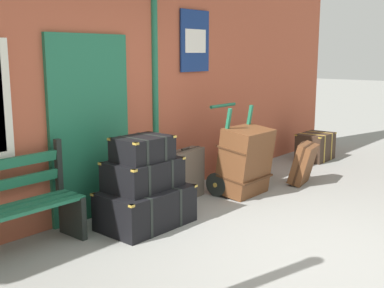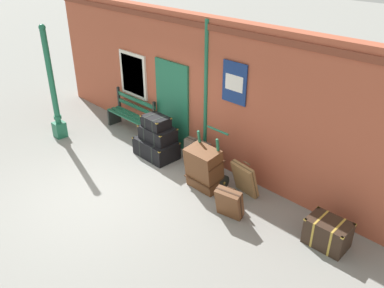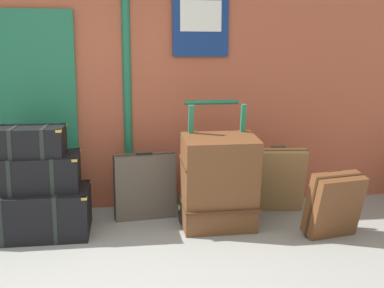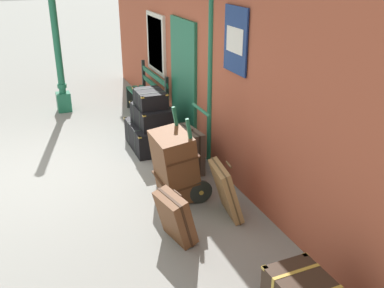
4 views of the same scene
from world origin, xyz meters
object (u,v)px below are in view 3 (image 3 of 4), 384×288
(suitcase_olive, at_px, (278,180))
(suitcase_brown, at_px, (145,186))
(steamer_trunk_base, at_px, (34,212))
(steamer_trunk_top, at_px, (30,141))
(porters_trolley, at_px, (215,197))
(suitcase_tan, at_px, (334,205))
(steamer_trunk_middle, at_px, (35,172))
(large_brown_trunk, at_px, (219,182))

(suitcase_olive, height_order, suitcase_brown, suitcase_olive)
(steamer_trunk_base, distance_m, suitcase_brown, 1.09)
(suitcase_olive, bearing_deg, steamer_trunk_base, -174.30)
(steamer_trunk_base, xyz_separation_m, suitcase_olive, (2.43, 0.24, 0.14))
(suitcase_olive, relative_size, suitcase_brown, 1.04)
(steamer_trunk_base, xyz_separation_m, steamer_trunk_top, (-0.00, 0.03, 0.66))
(steamer_trunk_base, height_order, porters_trolley, porters_trolley)
(suitcase_olive, bearing_deg, porters_trolley, -161.84)
(suitcase_olive, relative_size, suitcase_tan, 1.16)
(steamer_trunk_top, xyz_separation_m, suitcase_olive, (2.43, 0.21, -0.52))
(suitcase_olive, xyz_separation_m, suitcase_brown, (-1.39, 0.07, -0.03))
(suitcase_olive, height_order, suitcase_tan, suitcase_olive)
(steamer_trunk_middle, bearing_deg, steamer_trunk_base, -109.81)
(steamer_trunk_top, relative_size, large_brown_trunk, 0.67)
(steamer_trunk_base, height_order, large_brown_trunk, large_brown_trunk)
(steamer_trunk_top, relative_size, suitcase_brown, 0.89)
(suitcase_tan, bearing_deg, suitcase_brown, 153.02)
(porters_trolley, distance_m, suitcase_brown, 0.74)
(steamer_trunk_middle, distance_m, suitcase_tan, 2.75)
(steamer_trunk_middle, height_order, suitcase_olive, steamer_trunk_middle)
(suitcase_tan, bearing_deg, suitcase_olive, 108.88)
(steamer_trunk_middle, distance_m, porters_trolley, 1.72)
(suitcase_olive, xyz_separation_m, suitcase_tan, (0.26, -0.77, -0.05))
(porters_trolley, relative_size, large_brown_trunk, 1.30)
(steamer_trunk_base, bearing_deg, suitcase_brown, 16.97)
(suitcase_olive, bearing_deg, suitcase_brown, 176.91)
(steamer_trunk_middle, xyz_separation_m, suitcase_tan, (2.68, -0.57, -0.27))
(steamer_trunk_middle, relative_size, steamer_trunk_top, 1.33)
(steamer_trunk_middle, bearing_deg, porters_trolley, -1.45)
(porters_trolley, bearing_deg, suitcase_olive, 18.16)
(steamer_trunk_top, bearing_deg, steamer_trunk_middle, 41.58)
(steamer_trunk_base, distance_m, large_brown_trunk, 1.74)
(suitcase_tan, bearing_deg, steamer_trunk_base, 169.00)
(steamer_trunk_base, bearing_deg, suitcase_olive, 5.70)
(steamer_trunk_base, height_order, suitcase_olive, suitcase_olive)
(steamer_trunk_middle, relative_size, porters_trolley, 0.68)
(porters_trolley, relative_size, suitcase_tan, 1.93)
(steamer_trunk_middle, xyz_separation_m, suitcase_brown, (1.02, 0.27, -0.25))
(large_brown_trunk, relative_size, suitcase_olive, 1.28)
(suitcase_olive, bearing_deg, steamer_trunk_middle, -175.40)
(porters_trolley, height_order, suitcase_olive, porters_trolley)
(porters_trolley, bearing_deg, steamer_trunk_top, 179.17)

